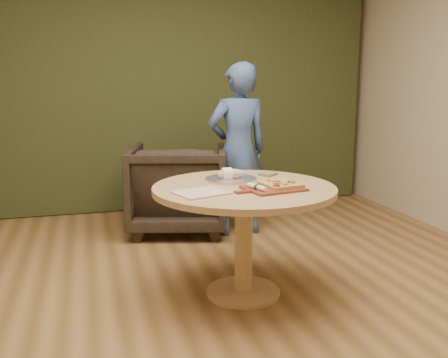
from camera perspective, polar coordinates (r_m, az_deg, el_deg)
room_shell at (r=2.72m, az=0.96°, el=10.64°), size 5.04×6.04×2.84m
curtain at (r=5.56m, az=-7.69°, el=10.89°), size 4.80×0.14×2.78m
pedestal_table at (r=3.28m, az=2.29°, el=-3.22°), size 1.20×1.20×0.75m
pizza_paddle at (r=3.15m, az=5.52°, el=-1.10°), size 0.47×0.34×0.01m
flatbread_pizza at (r=3.18m, az=6.52°, el=-0.63°), size 0.26×0.26×0.04m
cutlery_roll at (r=3.08m, az=3.79°, el=-0.92°), size 0.09×0.19×0.03m
newspaper at (r=3.04m, az=-2.64°, el=-1.57°), size 0.36×0.33×0.01m
serving_tray at (r=3.43m, az=0.80°, el=-0.01°), size 0.36×0.36×0.02m
bread_roll at (r=3.42m, az=0.66°, el=0.57°), size 0.19×0.09×0.09m
green_packet at (r=3.62m, az=5.05°, el=0.57°), size 0.16×0.15×0.02m
armchair at (r=4.77m, az=-5.24°, el=-0.52°), size 1.07×1.03×0.91m
person_standing at (r=4.59m, az=1.61°, el=3.32°), size 0.61×0.43×1.59m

